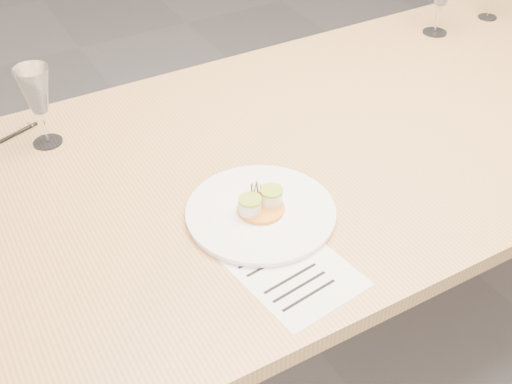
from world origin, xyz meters
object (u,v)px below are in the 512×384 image
recipe_sheet (291,269)px  dining_table (320,162)px  ballpoint_pen (15,134)px  wine_glass_0 (36,92)px  dinner_plate (261,211)px

recipe_sheet → dining_table: bearing=40.8°
ballpoint_pen → wine_glass_0: bearing=-69.9°
dining_table → wine_glass_0: wine_glass_0 is taller
dinner_plate → wine_glass_0: (-0.31, 0.49, 0.13)m
dining_table → ballpoint_pen: 0.76m
recipe_sheet → wine_glass_0: bearing=106.2°
ballpoint_pen → dining_table: bearing=-52.7°
wine_glass_0 → recipe_sheet: bearing=-66.5°
dining_table → recipe_sheet: bearing=-131.8°
recipe_sheet → ballpoint_pen: 0.81m
dining_table → recipe_sheet: 0.46m
dinner_plate → ballpoint_pen: dinner_plate is taller
recipe_sheet → ballpoint_pen: ballpoint_pen is taller
dinner_plate → ballpoint_pen: bearing=123.8°
dinner_plate → recipe_sheet: (-0.03, -0.17, -0.01)m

